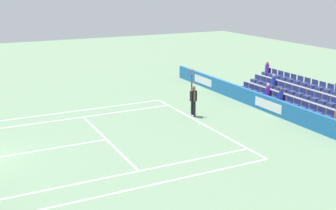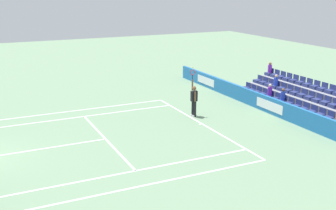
% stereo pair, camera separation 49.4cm
% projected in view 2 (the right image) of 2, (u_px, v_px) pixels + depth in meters
% --- Properties ---
extents(line_baseline, '(10.97, 0.10, 0.01)m').
position_uv_depth(line_baseline, '(202.00, 124.00, 23.20)').
color(line_baseline, white).
rests_on(line_baseline, ground).
extents(line_service, '(8.23, 0.10, 0.01)m').
position_uv_depth(line_service, '(106.00, 139.00, 20.94)').
color(line_service, white).
rests_on(line_service, ground).
extents(line_centre_service, '(0.10, 6.40, 0.01)m').
position_uv_depth(line_centre_service, '(39.00, 149.00, 19.62)').
color(line_centre_service, white).
rests_on(line_centre_service, ground).
extents(line_singles_sideline_left, '(0.10, 11.89, 0.01)m').
position_uv_depth(line_singles_sideline_left, '(76.00, 117.00, 24.33)').
color(line_singles_sideline_left, white).
rests_on(line_singles_sideline_left, ground).
extents(line_singles_sideline_right, '(0.10, 11.89, 0.01)m').
position_uv_depth(line_singles_sideline_right, '(125.00, 173.00, 17.18)').
color(line_singles_sideline_right, white).
rests_on(line_singles_sideline_right, ground).
extents(line_doubles_sideline_left, '(0.10, 11.89, 0.01)m').
position_uv_depth(line_doubles_sideline_left, '(71.00, 111.00, 25.52)').
color(line_doubles_sideline_left, white).
rests_on(line_doubles_sideline_left, ground).
extents(line_doubles_sideline_right, '(0.10, 11.89, 0.01)m').
position_uv_depth(line_doubles_sideline_right, '(137.00, 187.00, 15.99)').
color(line_doubles_sideline_right, white).
rests_on(line_doubles_sideline_right, ground).
extents(line_centre_mark, '(0.10, 0.20, 0.01)m').
position_uv_depth(line_centre_mark, '(201.00, 124.00, 23.16)').
color(line_centre_mark, white).
rests_on(line_centre_mark, ground).
extents(sponsor_barrier, '(22.22, 0.22, 0.97)m').
position_uv_depth(sponsor_barrier, '(271.00, 105.00, 24.97)').
color(sponsor_barrier, '#1E66AD').
rests_on(sponsor_barrier, ground).
extents(tennis_player, '(0.53, 0.36, 2.85)m').
position_uv_depth(tennis_player, '(194.00, 100.00, 24.33)').
color(tennis_player, black).
rests_on(tennis_player, ground).
extents(stadium_stand, '(8.68, 2.85, 2.20)m').
position_uv_depth(stadium_stand, '(301.00, 100.00, 25.89)').
color(stadium_stand, gray).
rests_on(stadium_stand, ground).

